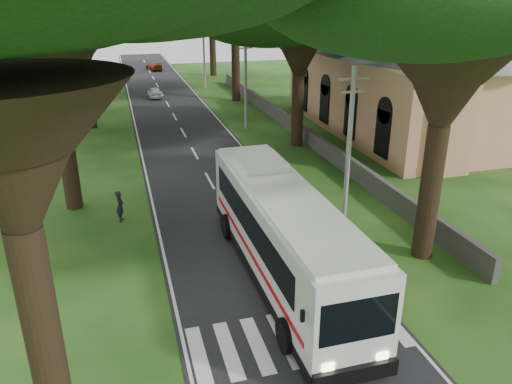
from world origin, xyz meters
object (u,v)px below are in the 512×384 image
(distant_car_c, at_px, (154,66))
(pedestrian, at_px, (120,206))
(pole_mid, at_px, (246,80))
(distant_car_a, at_px, (154,92))
(church, at_px, (405,73))
(pole_near, at_px, (349,146))
(coach_bus, at_px, (283,231))
(pole_far, at_px, (204,54))

(distant_car_c, relative_size, pedestrian, 2.52)
(pole_mid, distance_m, distant_car_a, 17.50)
(church, distance_m, pedestrian, 26.65)
(pole_near, bearing_deg, coach_bus, -139.48)
(pedestrian, bearing_deg, coach_bus, -131.46)
(pole_mid, relative_size, pedestrian, 4.82)
(pole_near, bearing_deg, pole_far, 90.00)
(pole_near, relative_size, distant_car_c, 1.91)
(pole_far, height_order, distant_car_c, pole_far)
(pole_near, bearing_deg, pole_mid, 90.00)
(pole_near, height_order, distant_car_c, pole_near)
(pole_mid, distance_m, coach_bus, 24.56)
(church, bearing_deg, pedestrian, -152.71)
(pole_near, relative_size, distant_car_a, 2.30)
(pole_far, xyz_separation_m, distant_car_a, (-6.51, -4.15, -3.56))
(pole_near, xyz_separation_m, pole_far, (0.00, 40.00, 0.00))
(church, height_order, pole_far, church)
(pole_mid, bearing_deg, pedestrian, -123.74)
(pole_near, distance_m, pole_far, 40.00)
(pole_near, bearing_deg, church, 51.50)
(church, bearing_deg, pole_far, 116.82)
(church, relative_size, pole_mid, 3.00)
(pole_mid, height_order, distant_car_c, pole_mid)
(pole_near, height_order, distant_car_a, pole_near)
(coach_bus, relative_size, pedestrian, 7.99)
(pole_mid, distance_m, pedestrian, 20.16)
(church, distance_m, pole_mid, 13.16)
(pole_near, height_order, pole_mid, same)
(pole_near, height_order, coach_bus, pole_near)
(distant_car_a, relative_size, distant_car_c, 0.83)
(pole_near, relative_size, pole_mid, 1.00)
(church, bearing_deg, coach_bus, -131.10)
(pole_far, bearing_deg, coach_bus, -96.10)
(pole_mid, bearing_deg, pole_near, -90.00)
(distant_car_a, xyz_separation_m, distant_car_c, (1.81, 21.57, 0.01))
(pole_near, xyz_separation_m, distant_car_c, (-4.70, 57.42, -3.54))
(pole_near, height_order, pole_far, same)
(coach_bus, relative_size, distant_car_a, 3.81)
(pole_near, bearing_deg, distant_car_a, 100.29)
(distant_car_c, bearing_deg, church, 100.71)
(distant_car_a, bearing_deg, pole_far, -149.98)
(pole_near, distance_m, distant_car_c, 57.72)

